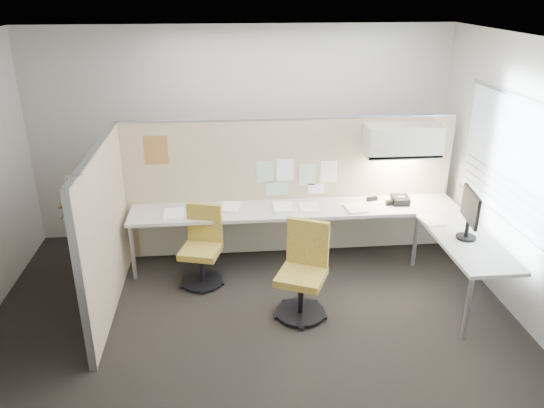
{
  "coord_description": "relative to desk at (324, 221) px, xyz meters",
  "views": [
    {
      "loc": [
        -0.25,
        -4.6,
        3.26
      ],
      "look_at": [
        0.26,
        0.8,
        0.99
      ],
      "focal_mm": 35.0,
      "sensor_mm": 36.0,
      "label": 1
    }
  ],
  "objects": [
    {
      "name": "floor",
      "position": [
        -0.93,
        -1.13,
        -0.61
      ],
      "size": [
        5.5,
        4.5,
        0.01
      ],
      "primitive_type": "cube",
      "color": "black",
      "rests_on": "ground"
    },
    {
      "name": "ceiling",
      "position": [
        -0.93,
        -1.13,
        2.2
      ],
      "size": [
        5.5,
        4.5,
        0.01
      ],
      "primitive_type": "cube",
      "color": "white",
      "rests_on": "wall_back"
    },
    {
      "name": "wall_back",
      "position": [
        -0.93,
        1.12,
        0.8
      ],
      "size": [
        5.5,
        0.02,
        2.8
      ],
      "primitive_type": "cube",
      "color": "beige",
      "rests_on": "ground"
    },
    {
      "name": "wall_front",
      "position": [
        -0.93,
        -3.38,
        0.8
      ],
      "size": [
        5.5,
        0.02,
        2.8
      ],
      "primitive_type": "cube",
      "color": "beige",
      "rests_on": "ground"
    },
    {
      "name": "wall_right",
      "position": [
        1.82,
        -1.13,
        0.8
      ],
      "size": [
        0.02,
        4.5,
        2.8
      ],
      "primitive_type": "cube",
      "color": "beige",
      "rests_on": "ground"
    },
    {
      "name": "window_pane",
      "position": [
        1.79,
        -1.13,
        0.95
      ],
      "size": [
        0.01,
        2.8,
        1.3
      ],
      "primitive_type": "cube",
      "color": "#A9B9C4",
      "rests_on": "wall_right"
    },
    {
      "name": "partition_back",
      "position": [
        -0.38,
        0.47,
        0.27
      ],
      "size": [
        4.1,
        0.06,
        1.75
      ],
      "primitive_type": "cube",
      "color": "#C9AF8B",
      "rests_on": "floor"
    },
    {
      "name": "partition_left",
      "position": [
        -2.43,
        -0.63,
        0.27
      ],
      "size": [
        0.06,
        2.2,
        1.75
      ],
      "primitive_type": "cube",
      "color": "#C9AF8B",
      "rests_on": "floor"
    },
    {
      "name": "desk",
      "position": [
        0.0,
        0.0,
        0.0
      ],
      "size": [
        4.0,
        2.07,
        0.73
      ],
      "color": "beige",
      "rests_on": "floor"
    },
    {
      "name": "overhead_bin",
      "position": [
        0.97,
        0.26,
        0.91
      ],
      "size": [
        0.9,
        0.36,
        0.38
      ],
      "primitive_type": "cube",
      "color": "beige",
      "rests_on": "partition_back"
    },
    {
      "name": "task_light_strip",
      "position": [
        0.97,
        0.26,
        0.7
      ],
      "size": [
        0.6,
        0.06,
        0.02
      ],
      "primitive_type": "cube",
      "color": "#FFEABF",
      "rests_on": "overhead_bin"
    },
    {
      "name": "pinned_papers",
      "position": [
        -0.3,
        0.44,
        0.43
      ],
      "size": [
        1.01,
        0.0,
        0.47
      ],
      "color": "#8CBF8C",
      "rests_on": "partition_back"
    },
    {
      "name": "poster",
      "position": [
        -1.98,
        0.44,
        0.82
      ],
      "size": [
        0.28,
        0.0,
        0.35
      ],
      "primitive_type": "cube",
      "color": "orange",
      "rests_on": "partition_back"
    },
    {
      "name": "chair_left",
      "position": [
        -1.47,
        -0.23,
        -0.17
      ],
      "size": [
        0.53,
        0.54,
        0.91
      ],
      "rotation": [
        0.0,
        0.0,
        -0.27
      ],
      "color": "black",
      "rests_on": "floor"
    },
    {
      "name": "chair_right",
      "position": [
        -0.4,
        -0.97,
        -0.14
      ],
      "size": [
        0.62,
        0.63,
        1.0
      ],
      "rotation": [
        0.0,
        0.0,
        -0.43
      ],
      "color": "black",
      "rests_on": "floor"
    },
    {
      "name": "monitor",
      "position": [
        1.37,
        -0.85,
        0.44
      ],
      "size": [
        0.21,
        0.51,
        0.54
      ],
      "rotation": [
        0.0,
        0.0,
        1.42
      ],
      "color": "black",
      "rests_on": "desk"
    },
    {
      "name": "phone",
      "position": [
        0.97,
        0.15,
        0.18
      ],
      "size": [
        0.21,
        0.2,
        0.12
      ],
      "rotation": [
        0.0,
        0.0,
        -0.03
      ],
      "color": "black",
      "rests_on": "desk"
    },
    {
      "name": "stapler",
      "position": [
        0.65,
        0.29,
        0.15
      ],
      "size": [
        0.15,
        0.07,
        0.05
      ],
      "primitive_type": "cube",
      "rotation": [
        0.0,
        0.0,
        0.23
      ],
      "color": "black",
      "rests_on": "desk"
    },
    {
      "name": "tape_dispenser",
      "position": [
        0.84,
        0.13,
        0.16
      ],
      "size": [
        0.1,
        0.06,
        0.06
      ],
      "primitive_type": "cube",
      "rotation": [
        0.0,
        0.0,
        0.01
      ],
      "color": "black",
      "rests_on": "desk"
    },
    {
      "name": "coat_hook",
      "position": [
        -2.51,
        -1.42,
        0.81
      ],
      "size": [
        0.18,
        0.46,
        1.39
      ],
      "color": "silver",
      "rests_on": "partition_left"
    },
    {
      "name": "paper_stack_0",
      "position": [
        -1.8,
        0.07,
        0.14
      ],
      "size": [
        0.24,
        0.3,
        0.03
      ],
      "primitive_type": "cube",
      "rotation": [
        0.0,
        0.0,
        0.02
      ],
      "color": "white",
      "rests_on": "desk"
    },
    {
      "name": "paper_stack_1",
      "position": [
        -1.13,
        0.22,
        0.14
      ],
      "size": [
        0.29,
        0.34,
        0.02
      ],
      "primitive_type": "cube",
      "rotation": [
        0.0,
        0.0,
        -0.23
      ],
      "color": "white",
      "rests_on": "desk"
    },
    {
      "name": "paper_stack_2",
      "position": [
        -0.49,
        0.11,
        0.15
      ],
      "size": [
        0.24,
        0.31,
        0.04
      ],
      "primitive_type": "cube",
      "rotation": [
        0.0,
        0.0,
        -0.02
      ],
      "color": "white",
      "rests_on": "desk"
    },
    {
      "name": "paper_stack_3",
      "position": [
        -0.17,
        0.14,
        0.13
      ],
      "size": [
        0.23,
        0.3,
        0.01
      ],
      "primitive_type": "cube",
      "rotation": [
        0.0,
        0.0,
        0.01
      ],
      "color": "white",
      "rests_on": "desk"
    },
    {
      "name": "paper_stack_4",
      "position": [
        0.38,
        0.05,
        0.14
      ],
      "size": [
        0.26,
        0.32,
        0.02
      ],
      "primitive_type": "cube",
      "rotation": [
        0.0,
        0.0,
        0.1
      ],
      "color": "white",
      "rests_on": "desk"
    },
    {
      "name": "paper_stack_5",
      "position": [
        1.17,
        -0.38,
        0.14
      ],
      "size": [
        0.27,
        0.33,
        0.02
      ],
      "primitive_type": "cube",
      "rotation": [
        0.0,
        0.0,
        0.15
      ],
      "color": "white",
      "rests_on": "desk"
    }
  ]
}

